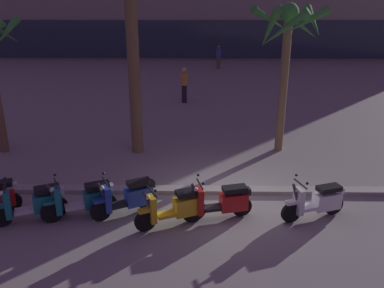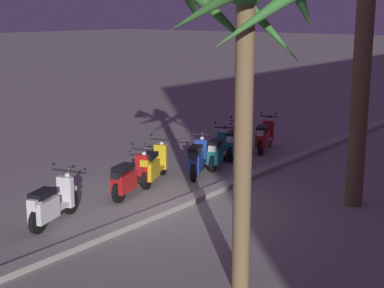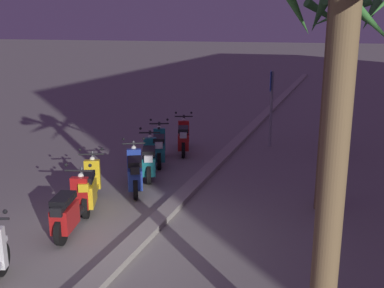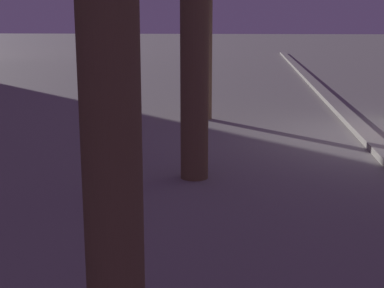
# 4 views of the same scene
# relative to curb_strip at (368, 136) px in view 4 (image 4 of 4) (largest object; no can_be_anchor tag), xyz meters

# --- Properties ---
(curb_strip) EXTENTS (60.00, 0.36, 0.12)m
(curb_strip) POSITION_rel_curb_strip_xyz_m (0.00, 0.00, 0.00)
(curb_strip) COLOR gray
(curb_strip) RESTS_ON ground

